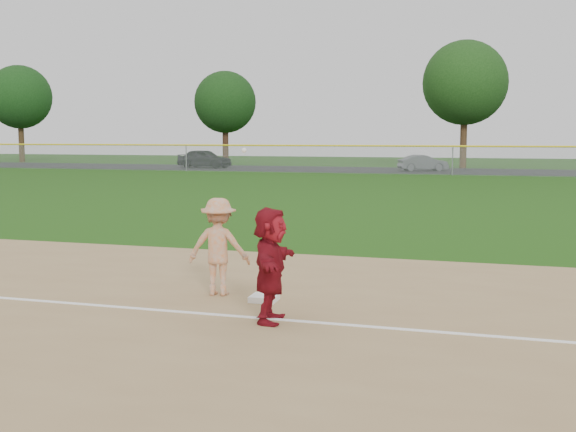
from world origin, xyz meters
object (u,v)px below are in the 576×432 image
(car_left, at_px, (205,158))
(car_mid, at_px, (423,163))
(base_runner, at_px, (270,265))
(first_base, at_px, (264,298))

(car_left, xyz_separation_m, car_mid, (18.29, -0.12, -0.17))
(car_left, height_order, car_mid, car_left)
(base_runner, bearing_deg, car_left, 16.63)
(base_runner, bearing_deg, first_base, 15.03)
(first_base, xyz_separation_m, base_runner, (0.52, -1.21, 0.79))
(car_mid, bearing_deg, first_base, 159.28)
(first_base, distance_m, base_runner, 1.54)
(car_left, relative_size, car_mid, 1.23)
(first_base, bearing_deg, car_left, 114.75)
(car_left, bearing_deg, first_base, -150.61)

